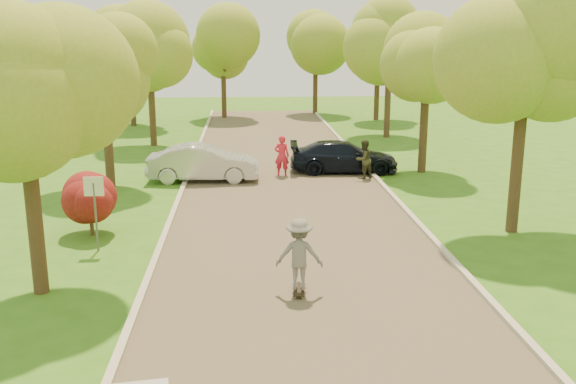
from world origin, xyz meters
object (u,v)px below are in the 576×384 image
object	(u,v)px
longboard	(299,289)
skateboarder	(299,254)
street_sign	(94,198)
person_striped	(282,156)
silver_sedan	(203,163)
person_olive	(364,159)
dark_sedan	(344,157)

from	to	relation	value
longboard	skateboarder	size ratio (longest dim) A/B	0.53
longboard	skateboarder	world-z (taller)	skateboarder
longboard	skateboarder	xyz separation A→B (m)	(0.00, -0.00, 0.89)
street_sign	person_striped	world-z (taller)	street_sign
silver_sedan	person_olive	size ratio (longest dim) A/B	2.75
skateboarder	person_striped	xyz separation A→B (m)	(0.37, 13.11, -0.09)
silver_sedan	person_striped	distance (m)	3.45
silver_sedan	person_striped	size ratio (longest dim) A/B	2.60
person_olive	longboard	bearing A→B (deg)	40.07
silver_sedan	longboard	world-z (taller)	silver_sedan
silver_sedan	dark_sedan	world-z (taller)	silver_sedan
longboard	person_olive	distance (m)	12.90
street_sign	person_striped	size ratio (longest dim) A/B	1.22
person_striped	skateboarder	bearing A→B (deg)	98.02
silver_sedan	longboard	xyz separation A→B (m)	(2.99, -12.36, -0.67)
person_striped	longboard	bearing A→B (deg)	98.02
street_sign	longboard	world-z (taller)	street_sign
longboard	person_striped	distance (m)	13.14
skateboarder	dark_sedan	bearing A→B (deg)	-96.41
skateboarder	person_olive	xyz separation A→B (m)	(3.83, 12.30, -0.14)
street_sign	person_striped	bearing A→B (deg)	58.64
silver_sedan	skateboarder	distance (m)	12.72
silver_sedan	dark_sedan	distance (m)	6.33
silver_sedan	longboard	bearing A→B (deg)	-164.48
longboard	person_striped	bearing A→B (deg)	-84.93
dark_sedan	silver_sedan	bearing A→B (deg)	105.71
person_olive	person_striped	bearing A→B (deg)	-45.91
dark_sedan	person_olive	xyz separation A→B (m)	(0.64, -1.43, 0.15)
dark_sedan	street_sign	bearing A→B (deg)	142.94
skateboarder	person_striped	world-z (taller)	skateboarder
skateboarder	person_olive	distance (m)	12.88
silver_sedan	person_striped	world-z (taller)	person_striped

